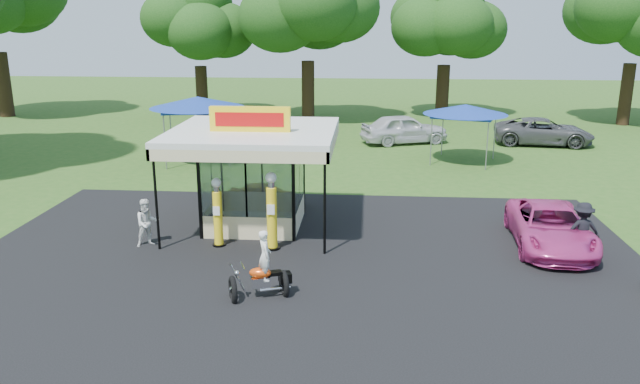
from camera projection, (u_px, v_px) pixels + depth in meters
The scene contains 21 objects.
ground at pixel (297, 288), 16.52m from camera, with size 120.00×120.00×0.00m, color #2A541A.
asphalt_apron at pixel (305, 259), 18.44m from camera, with size 20.00×14.00×0.04m, color black.
gas_station_kiosk at pixel (255, 176), 20.99m from camera, with size 5.40×5.40×4.18m.
gas_pump_left at pixel (218, 214), 19.23m from camera, with size 0.41×0.41×2.22m.
gas_pump_right at pixel (272, 213), 18.90m from camera, with size 0.46×0.46×2.47m.
motorcycle at pixel (263, 271), 15.77m from camera, with size 1.65×1.21×1.87m.
spare_tires at pixel (217, 222), 20.78m from camera, with size 0.84×0.71×0.68m.
kiosk_car at pixel (266, 195), 23.46m from camera, with size 1.13×2.82×0.96m, color yellow.
pink_sedan at pixel (550, 227), 19.31m from camera, with size 2.20×4.76×1.32m, color #D0388C.
spectator_west at pixel (147, 223), 19.37m from camera, with size 0.74×0.58×1.53m, color white.
spectator_east_a at pixel (582, 230), 18.43m from camera, with size 1.10×0.63×1.70m, color black.
bg_car_a at pixel (218, 136), 33.16m from camera, with size 1.76×5.04×1.66m, color silver.
bg_car_b at pixel (295, 134), 34.84m from camera, with size 1.82×4.47×1.30m, color #AB240D.
bg_car_c at pixel (404, 129), 35.43m from camera, with size 1.97×4.89×1.66m, color silver.
bg_car_d at pixel (543, 131), 35.07m from camera, with size 2.49×5.40×1.50m, color #505052.
tent_west at pixel (197, 103), 30.37m from camera, with size 4.62×4.62×3.23m.
tent_east at pixel (465, 110), 30.36m from camera, with size 4.09×4.09×2.86m.
oak_far_b at pixel (199, 27), 44.16m from camera, with size 8.30×8.30×9.90m.
oak_far_c at pixel (308, 11), 41.60m from camera, with size 9.83×9.83×11.58m.
oak_far_d at pixel (446, 24), 43.59m from camera, with size 8.61×8.61×10.25m.
oak_far_e at pixel (637, 14), 39.96m from camera, with size 9.44×9.44×11.24m.
Camera 1 is at (1.78, -15.14, 6.89)m, focal length 35.00 mm.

